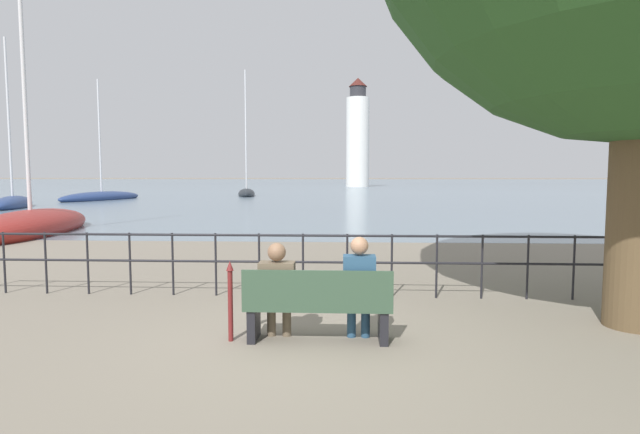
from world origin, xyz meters
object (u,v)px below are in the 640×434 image
(sailboat_3, at_px, (247,193))
(harbor_lighthouse, at_px, (358,137))
(seated_person_left, at_px, (277,286))
(closed_umbrella, at_px, (230,296))
(park_bench, at_px, (318,307))
(sailboat_0, at_px, (13,203))
(sailboat_4, at_px, (31,226))
(sailboat_1, at_px, (102,197))
(seated_person_right, at_px, (359,284))

(sailboat_3, bearing_deg, harbor_lighthouse, 64.02)
(seated_person_left, xyz_separation_m, closed_umbrella, (-0.56, -0.09, -0.12))
(park_bench, relative_size, seated_person_left, 1.48)
(sailboat_0, distance_m, sailboat_3, 22.06)
(sailboat_4, height_order, harbor_lighthouse, harbor_lighthouse)
(sailboat_0, bearing_deg, sailboat_1, 64.83)
(closed_umbrella, height_order, sailboat_3, sailboat_3)
(park_bench, height_order, sailboat_0, sailboat_0)
(seated_person_right, height_order, sailboat_4, sailboat_4)
(sailboat_0, relative_size, sailboat_1, 1.06)
(closed_umbrella, bearing_deg, harbor_lighthouse, 87.51)
(park_bench, xyz_separation_m, seated_person_left, (-0.50, 0.08, 0.23))
(sailboat_0, bearing_deg, seated_person_left, -71.92)
(closed_umbrella, bearing_deg, sailboat_1, 118.47)
(seated_person_right, xyz_separation_m, sailboat_0, (-21.14, 24.56, -0.40))
(closed_umbrella, distance_m, sailboat_3, 44.48)
(park_bench, bearing_deg, sailboat_4, 134.17)
(sailboat_4, bearing_deg, park_bench, -54.18)
(seated_person_left, bearing_deg, sailboat_3, 101.65)
(sailboat_3, distance_m, harbor_lighthouse, 45.59)
(sailboat_0, bearing_deg, sailboat_4, -75.10)
(seated_person_left, relative_size, seated_person_right, 0.94)
(sailboat_1, bearing_deg, closed_umbrella, -46.35)
(seated_person_left, xyz_separation_m, sailboat_4, (-10.12, 10.85, -0.40))
(seated_person_right, height_order, sailboat_3, sailboat_3)
(seated_person_left, height_order, harbor_lighthouse, harbor_lighthouse)
(sailboat_0, distance_m, harbor_lighthouse, 66.90)
(seated_person_right, bearing_deg, sailboat_4, 135.68)
(sailboat_0, distance_m, sailboat_4, 16.99)
(seated_person_left, bearing_deg, harbor_lighthouse, 87.87)
(sailboat_4, xyz_separation_m, harbor_lighthouse, (13.33, 75.76, 8.94))
(closed_umbrella, relative_size, sailboat_0, 0.09)
(sailboat_4, bearing_deg, sailboat_1, 102.98)
(park_bench, height_order, harbor_lighthouse, harbor_lighthouse)
(park_bench, height_order, sailboat_3, sailboat_3)
(sailboat_0, height_order, sailboat_3, sailboat_3)
(closed_umbrella, relative_size, harbor_lighthouse, 0.05)
(seated_person_right, relative_size, sailboat_4, 0.14)
(sailboat_1, distance_m, sailboat_3, 13.70)
(sailboat_1, xyz_separation_m, sailboat_4, (9.34, -23.91, 0.01))
(sailboat_1, bearing_deg, seated_person_left, -45.58)
(sailboat_3, bearing_deg, closed_umbrella, -89.23)
(seated_person_right, height_order, closed_umbrella, seated_person_right)
(closed_umbrella, distance_m, sailboat_4, 14.52)
(sailboat_4, relative_size, harbor_lighthouse, 0.45)
(park_bench, distance_m, seated_person_right, 0.57)
(harbor_lighthouse, bearing_deg, sailboat_4, -99.98)
(harbor_lighthouse, bearing_deg, seated_person_left, -92.13)
(sailboat_3, relative_size, sailboat_4, 1.44)
(sailboat_1, bearing_deg, seated_person_right, -44.36)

